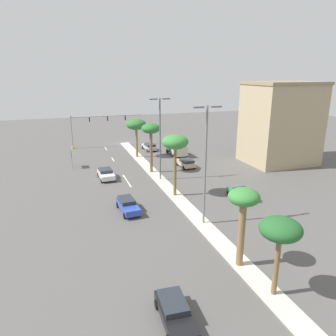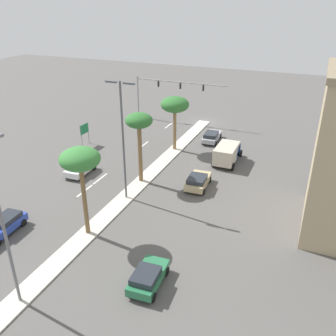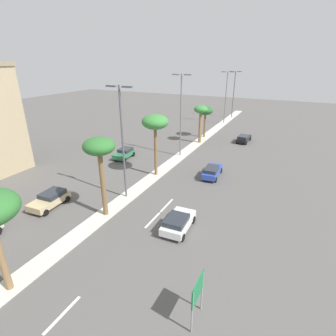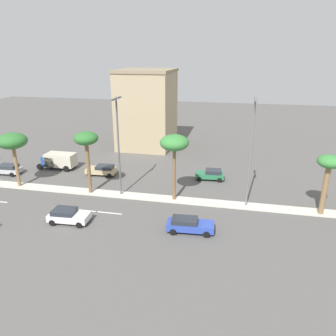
{
  "view_description": "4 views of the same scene",
  "coord_description": "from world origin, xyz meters",
  "px_view_note": "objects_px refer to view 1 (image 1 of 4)",
  "views": [
    {
      "loc": [
        12.88,
        68.48,
        15.0
      ],
      "look_at": [
        0.07,
        30.51,
        2.96
      ],
      "focal_mm": 33.97,
      "sensor_mm": 36.0,
      "label": 1
    },
    {
      "loc": [
        -16.25,
        54.32,
        18.47
      ],
      "look_at": [
        -3.74,
        24.3,
        3.04
      ],
      "focal_mm": 39.02,
      "sensor_mm": 36.0,
      "label": 2
    },
    {
      "loc": [
        15.03,
        5.65,
        13.9
      ],
      "look_at": [
        3.71,
        29.0,
        3.19
      ],
      "focal_mm": 28.2,
      "sensor_mm": 36.0,
      "label": 3
    },
    {
      "loc": [
        33.56,
        39.37,
        16.32
      ],
      "look_at": [
        -3.19,
        31.68,
        2.77
      ],
      "focal_mm": 34.24,
      "sensor_mm": 36.0,
      "label": 4
    }
  ],
  "objects_px": {
    "palm_tree_trailing": "(136,125)",
    "palm_tree_far": "(280,231)",
    "street_lamp_inboard": "(160,134)",
    "directional_road_sign": "(71,155)",
    "sedan_black_outboard": "(175,312)",
    "sedan_green_front": "(241,193)",
    "commercial_building": "(281,123)",
    "sedan_white_far": "(106,174)",
    "palm_tree_center": "(243,203)",
    "traffic_signal_gantry": "(91,126)",
    "palm_tree_mid": "(151,131)",
    "sedan_silver_leading": "(149,146)",
    "sedan_tan_trailing": "(186,163)",
    "box_truck": "(177,149)",
    "palm_tree_left": "(175,143)",
    "sedan_blue_right": "(128,205)",
    "street_lamp_leading": "(206,158)"
  },
  "relations": [
    {
      "from": "directional_road_sign",
      "to": "commercial_building",
      "type": "relative_size",
      "value": 0.22
    },
    {
      "from": "traffic_signal_gantry",
      "to": "street_lamp_leading",
      "type": "xyz_separation_m",
      "value": [
        -7.36,
        39.67,
        2.54
      ]
    },
    {
      "from": "commercial_building",
      "to": "sedan_white_far",
      "type": "height_order",
      "value": "commercial_building"
    },
    {
      "from": "sedan_green_front",
      "to": "palm_tree_center",
      "type": "bearing_deg",
      "value": 58.25
    },
    {
      "from": "palm_tree_trailing",
      "to": "box_truck",
      "type": "relative_size",
      "value": 1.27
    },
    {
      "from": "commercial_building",
      "to": "sedan_white_far",
      "type": "distance_m",
      "value": 30.19
    },
    {
      "from": "palm_tree_center",
      "to": "directional_road_sign",
      "type": "bearing_deg",
      "value": -70.75
    },
    {
      "from": "directional_road_sign",
      "to": "palm_tree_left",
      "type": "distance_m",
      "value": 21.28
    },
    {
      "from": "street_lamp_inboard",
      "to": "directional_road_sign",
      "type": "bearing_deg",
      "value": -41.33
    },
    {
      "from": "palm_tree_mid",
      "to": "sedan_tan_trailing",
      "type": "relative_size",
      "value": 1.78
    },
    {
      "from": "palm_tree_mid",
      "to": "sedan_tan_trailing",
      "type": "bearing_deg",
      "value": -170.35
    },
    {
      "from": "palm_tree_left",
      "to": "palm_tree_center",
      "type": "xyz_separation_m",
      "value": [
        0.25,
        16.03,
        -1.37
      ]
    },
    {
      "from": "palm_tree_left",
      "to": "street_lamp_inboard",
      "type": "relative_size",
      "value": 0.67
    },
    {
      "from": "commercial_building",
      "to": "sedan_green_front",
      "type": "distance_m",
      "value": 20.56
    },
    {
      "from": "traffic_signal_gantry",
      "to": "sedan_black_outboard",
      "type": "bearing_deg",
      "value": 89.95
    },
    {
      "from": "sedan_tan_trailing",
      "to": "sedan_silver_leading",
      "type": "bearing_deg",
      "value": -79.61
    },
    {
      "from": "street_lamp_inboard",
      "to": "box_truck",
      "type": "distance_m",
      "value": 15.3
    },
    {
      "from": "commercial_building",
      "to": "sedan_silver_leading",
      "type": "distance_m",
      "value": 25.24
    },
    {
      "from": "palm_tree_far",
      "to": "street_lamp_leading",
      "type": "bearing_deg",
      "value": -89.9
    },
    {
      "from": "palm_tree_center",
      "to": "box_truck",
      "type": "xyz_separation_m",
      "value": [
        -7.54,
        -34.96,
        -4.14
      ]
    },
    {
      "from": "palm_tree_trailing",
      "to": "palm_tree_far",
      "type": "distance_m",
      "value": 40.22
    },
    {
      "from": "palm_tree_far",
      "to": "commercial_building",
      "type": "bearing_deg",
      "value": -127.15
    },
    {
      "from": "commercial_building",
      "to": "palm_tree_trailing",
      "type": "height_order",
      "value": "commercial_building"
    },
    {
      "from": "palm_tree_mid",
      "to": "sedan_green_front",
      "type": "distance_m",
      "value": 17.02
    },
    {
      "from": "sedan_tan_trailing",
      "to": "sedan_white_far",
      "type": "distance_m",
      "value": 13.5
    },
    {
      "from": "palm_tree_center",
      "to": "street_lamp_inboard",
      "type": "xyz_separation_m",
      "value": [
        -0.37,
        -22.61,
        1.36
      ]
    },
    {
      "from": "traffic_signal_gantry",
      "to": "palm_tree_mid",
      "type": "xyz_separation_m",
      "value": [
        -7.04,
        20.99,
        2.17
      ]
    },
    {
      "from": "sedan_silver_leading",
      "to": "sedan_black_outboard",
      "type": "bearing_deg",
      "value": 76.54
    },
    {
      "from": "palm_tree_far",
      "to": "sedan_white_far",
      "type": "distance_m",
      "value": 30.69
    },
    {
      "from": "commercial_building",
      "to": "sedan_blue_right",
      "type": "relative_size",
      "value": 2.97
    },
    {
      "from": "sedan_silver_leading",
      "to": "sedan_green_front",
      "type": "xyz_separation_m",
      "value": [
        -3.86,
        28.68,
        -0.0
      ]
    },
    {
      "from": "sedan_blue_right",
      "to": "sedan_green_front",
      "type": "relative_size",
      "value": 1.17
    },
    {
      "from": "directional_road_sign",
      "to": "street_lamp_inboard",
      "type": "relative_size",
      "value": 0.26
    },
    {
      "from": "street_lamp_leading",
      "to": "palm_tree_far",
      "type": "bearing_deg",
      "value": 90.1
    },
    {
      "from": "palm_tree_center",
      "to": "commercial_building",
      "type": "bearing_deg",
      "value": -131.72
    },
    {
      "from": "street_lamp_inboard",
      "to": "traffic_signal_gantry",
      "type": "bearing_deg",
      "value": -73.61
    },
    {
      "from": "traffic_signal_gantry",
      "to": "palm_tree_center",
      "type": "xyz_separation_m",
      "value": [
        -6.94,
        47.45,
        0.99
      ]
    },
    {
      "from": "palm_tree_center",
      "to": "sedan_white_far",
      "type": "height_order",
      "value": "palm_tree_center"
    },
    {
      "from": "commercial_building",
      "to": "palm_tree_left",
      "type": "xyz_separation_m",
      "value": [
        22.26,
        9.21,
        -0.03
      ]
    },
    {
      "from": "palm_tree_center",
      "to": "sedan_white_far",
      "type": "relative_size",
      "value": 1.58
    },
    {
      "from": "palm_tree_left",
      "to": "commercial_building",
      "type": "bearing_deg",
      "value": -157.52
    },
    {
      "from": "commercial_building",
      "to": "sedan_blue_right",
      "type": "height_order",
      "value": "commercial_building"
    },
    {
      "from": "palm_tree_left",
      "to": "sedan_tan_trailing",
      "type": "height_order",
      "value": "palm_tree_left"
    },
    {
      "from": "sedan_silver_leading",
      "to": "sedan_tan_trailing",
      "type": "height_order",
      "value": "sedan_silver_leading"
    },
    {
      "from": "palm_tree_left",
      "to": "sedan_tan_trailing",
      "type": "relative_size",
      "value": 1.81
    },
    {
      "from": "sedan_black_outboard",
      "to": "sedan_green_front",
      "type": "bearing_deg",
      "value": -131.79
    },
    {
      "from": "directional_road_sign",
      "to": "box_truck",
      "type": "distance_m",
      "value": 19.21
    },
    {
      "from": "directional_road_sign",
      "to": "sedan_black_outboard",
      "type": "height_order",
      "value": "directional_road_sign"
    },
    {
      "from": "palm_tree_left",
      "to": "sedan_blue_right",
      "type": "relative_size",
      "value": 1.68
    },
    {
      "from": "sedan_silver_leading",
      "to": "sedan_blue_right",
      "type": "bearing_deg",
      "value": 69.86
    }
  ]
}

